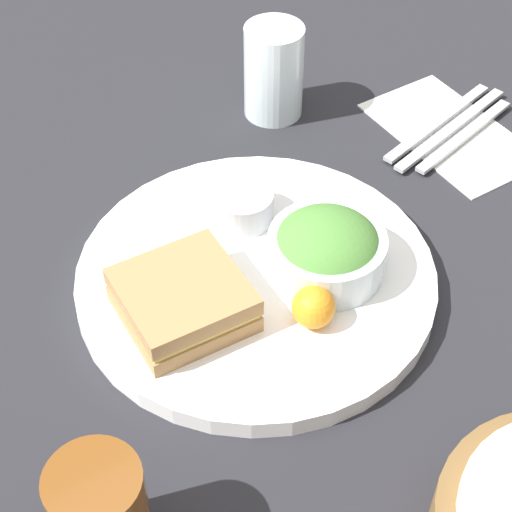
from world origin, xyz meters
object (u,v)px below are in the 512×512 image
object	(u,v)px
salad_bowl	(327,250)
knife	(451,129)
spoon	(464,136)
plate	(256,278)
sandwich	(183,300)
water_glass	(274,72)
dressing_cup	(242,206)
fork	(438,122)

from	to	relation	value
salad_bowl	knife	world-z (taller)	salad_bowl
salad_bowl	spoon	bearing A→B (deg)	-160.39
plate	sandwich	bearing A→B (deg)	7.37
salad_bowl	spoon	distance (m)	0.28
spoon	water_glass	size ratio (longest dim) A/B	1.56
salad_bowl	water_glass	distance (m)	0.28
sandwich	dressing_cup	distance (m)	0.14
sandwich	water_glass	distance (m)	0.34
fork	water_glass	bearing A→B (deg)	124.45
plate	salad_bowl	size ratio (longest dim) A/B	3.08
plate	spoon	xyz separation A→B (m)	(-0.32, -0.06, -0.00)
knife	water_glass	world-z (taller)	water_glass
water_glass	spoon	bearing A→B (deg)	133.23
fork	spoon	xyz separation A→B (m)	(-0.01, 0.03, 0.00)
sandwich	spoon	xyz separation A→B (m)	(-0.40, -0.07, -0.03)
sandwich	dressing_cup	size ratio (longest dim) A/B	1.79
sandwich	plate	bearing A→B (deg)	-172.63
plate	knife	size ratio (longest dim) A/B	1.69
plate	water_glass	distance (m)	0.28
fork	knife	bearing A→B (deg)	-90.00
dressing_cup	water_glass	size ratio (longest dim) A/B	0.56
dressing_cup	fork	size ratio (longest dim) A/B	0.32
salad_bowl	dressing_cup	xyz separation A→B (m)	(0.03, -0.10, -0.01)
spoon	salad_bowl	bearing A→B (deg)	-174.43
plate	sandwich	xyz separation A→B (m)	(0.08, 0.01, 0.03)
sandwich	fork	xyz separation A→B (m)	(-0.39, -0.11, -0.03)
plate	knife	xyz separation A→B (m)	(-0.31, -0.08, -0.00)
knife	spoon	world-z (taller)	same
salad_bowl	knife	xyz separation A→B (m)	(-0.26, -0.11, -0.04)
dressing_cup	knife	world-z (taller)	dressing_cup
salad_bowl	spoon	xyz separation A→B (m)	(-0.26, -0.09, -0.04)
dressing_cup	fork	world-z (taller)	dressing_cup
water_glass	plate	bearing A→B (deg)	53.37
dressing_cup	fork	xyz separation A→B (m)	(-0.28, -0.03, -0.03)
sandwich	knife	distance (m)	0.41
plate	knife	distance (m)	0.32
fork	water_glass	world-z (taller)	water_glass
knife	water_glass	xyz separation A→B (m)	(0.15, -0.14, 0.05)
sandwich	dressing_cup	xyz separation A→B (m)	(-0.11, -0.08, -0.00)
salad_bowl	dressing_cup	size ratio (longest dim) A/B	1.79
plate	fork	size ratio (longest dim) A/B	1.78
dressing_cup	fork	distance (m)	0.28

